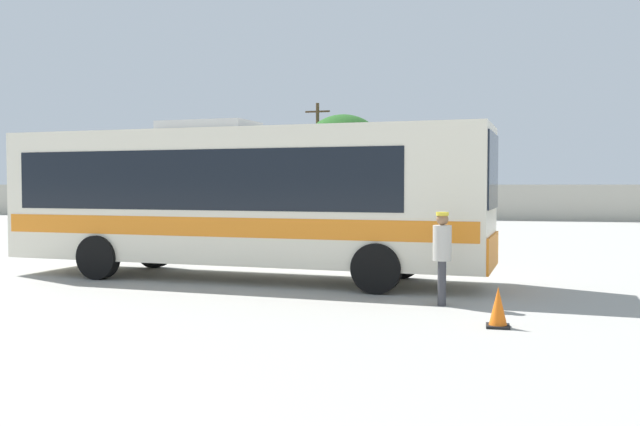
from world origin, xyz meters
TOP-DOWN VIEW (x-y plane):
  - ground_plane at (0.00, 10.00)m, footprint 300.00×300.00m
  - perimeter_wall at (0.00, 29.29)m, footprint 80.00×0.30m
  - coach_bus_cream_orange at (0.14, -0.12)m, footprint 11.76×3.66m
  - attendant_by_bus_door at (5.09, -2.76)m, footprint 0.36×0.36m
  - parked_car_leftmost_dark_blue at (-15.13, 25.99)m, footprint 4.55×2.30m
  - parked_car_second_red at (-9.30, 25.29)m, footprint 4.28×2.08m
  - utility_pole_near at (-5.56, 32.45)m, footprint 1.80×0.24m
  - roadside_tree_left at (-14.81, 34.41)m, footprint 4.77×4.77m
  - roadside_tree_midleft at (-3.47, 31.35)m, footprint 5.55×5.55m
  - traffic_cone_on_apron at (6.05, -4.59)m, footprint 0.36×0.36m

SIDE VIEW (x-z plane):
  - ground_plane at x=0.00m, z-range 0.00..0.00m
  - traffic_cone_on_apron at x=6.05m, z-range -0.01..0.63m
  - parked_car_second_red at x=-9.30m, z-range 0.05..1.49m
  - parked_car_leftmost_dark_blue at x=-15.13m, z-range 0.04..1.57m
  - attendant_by_bus_door at x=5.09m, z-range 0.12..1.85m
  - perimeter_wall at x=0.00m, z-range 0.00..2.25m
  - coach_bus_cream_orange at x=0.14m, z-range 0.12..3.86m
  - utility_pole_near at x=-5.56m, z-range 0.18..8.24m
  - roadside_tree_left at x=-14.81m, z-range 1.32..8.04m
  - roadside_tree_midleft at x=-3.47m, z-range 1.18..8.27m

